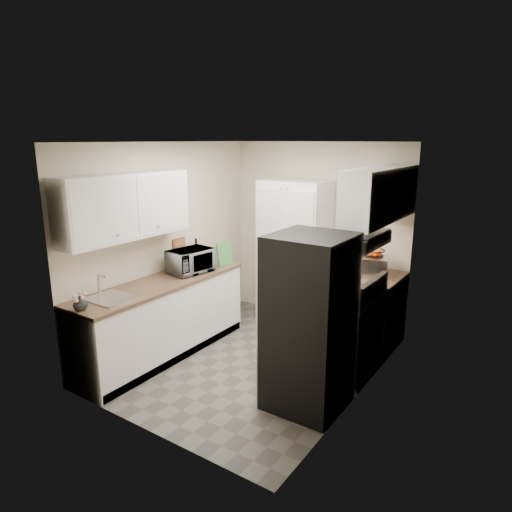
{
  "coord_description": "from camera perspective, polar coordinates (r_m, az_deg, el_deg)",
  "views": [
    {
      "loc": [
        2.76,
        -4.02,
        2.53
      ],
      "look_at": [
        -0.04,
        0.15,
        1.24
      ],
      "focal_mm": 32.0,
      "sensor_mm": 36.0,
      "label": 1
    }
  ],
  "objects": [
    {
      "name": "refrigerator",
      "position": [
        4.37,
        6.68,
        -8.28
      ],
      "size": [
        0.7,
        0.72,
        1.7
      ],
      "primitive_type": "cube",
      "color": "#B7B7BC",
      "rests_on": "ground"
    },
    {
      "name": "ground",
      "position": [
        5.49,
        -0.5,
        -13.03
      ],
      "size": [
        3.2,
        3.2,
        0.0
      ],
      "primitive_type": "plane",
      "color": "#56514C",
      "rests_on": "ground"
    },
    {
      "name": "electric_range",
      "position": [
        5.18,
        11.05,
        -9.22
      ],
      "size": [
        0.71,
        0.78,
        1.13
      ],
      "color": "#B7B7BC",
      "rests_on": "ground"
    },
    {
      "name": "microwave",
      "position": [
        5.7,
        -8.18,
        -0.62
      ],
      "size": [
        0.44,
        0.58,
        0.29
      ],
      "primitive_type": "imported",
      "rotation": [
        0.0,
        0.0,
        1.42
      ],
      "color": "#A5A5A9",
      "rests_on": "countertop_left"
    },
    {
      "name": "base_cabinet_left",
      "position": [
        5.59,
        -11.53,
        -7.84
      ],
      "size": [
        0.6,
        2.3,
        0.88
      ],
      "primitive_type": "cube",
      "color": "white",
      "rests_on": "ground"
    },
    {
      "name": "room_shell",
      "position": [
        4.96,
        -0.78,
        3.91
      ],
      "size": [
        2.64,
        3.24,
        2.52
      ],
      "color": "beige",
      "rests_on": "ground"
    },
    {
      "name": "fruit_basket",
      "position": [
        5.68,
        14.44,
        0.61
      ],
      "size": [
        0.3,
        0.3,
        0.12
      ],
      "primitive_type": null,
      "rotation": [
        0.0,
        0.0,
        0.1
      ],
      "color": "#F85609",
      "rests_on": "toaster_oven"
    },
    {
      "name": "kitchen_mat",
      "position": [
        5.75,
        3.54,
        -11.63
      ],
      "size": [
        0.82,
        0.99,
        0.01
      ],
      "primitive_type": "cube",
      "rotation": [
        0.0,
        0.0,
        0.41
      ],
      "color": "#CBAB8D",
      "rests_on": "ground"
    },
    {
      "name": "base_cabinet_right",
      "position": [
        5.88,
        14.27,
        -6.87
      ],
      "size": [
        0.6,
        0.8,
        0.88
      ],
      "primitive_type": "cube",
      "color": "white",
      "rests_on": "ground"
    },
    {
      "name": "pantry_cabinet",
      "position": [
        6.29,
        4.76,
        0.27
      ],
      "size": [
        0.9,
        0.55,
        2.0
      ],
      "primitive_type": "cube",
      "color": "white",
      "rests_on": "ground"
    },
    {
      "name": "wine_bottle",
      "position": [
        6.02,
        -7.47,
        0.39
      ],
      "size": [
        0.08,
        0.08,
        0.33
      ],
      "primitive_type": "cylinder",
      "color": "black",
      "rests_on": "countertop_left"
    },
    {
      "name": "countertop_right",
      "position": [
        5.73,
        14.55,
        -2.58
      ],
      "size": [
        0.63,
        0.83,
        0.04
      ],
      "primitive_type": "cube",
      "color": "brown",
      "rests_on": "base_cabinet_right"
    },
    {
      "name": "flower_vase",
      "position": [
        4.75,
        -21.12,
        -5.51
      ],
      "size": [
        0.17,
        0.17,
        0.14
      ],
      "primitive_type": "imported",
      "rotation": [
        0.0,
        0.0,
        0.26
      ],
      "color": "white",
      "rests_on": "countertop_left"
    },
    {
      "name": "toaster_oven",
      "position": [
        5.72,
        14.51,
        -1.17
      ],
      "size": [
        0.43,
        0.49,
        0.24
      ],
      "primitive_type": "cube",
      "rotation": [
        0.0,
        0.0,
        0.27
      ],
      "color": "#B3B4B8",
      "rests_on": "countertop_right"
    },
    {
      "name": "cutting_board",
      "position": [
        5.98,
        -3.94,
        0.25
      ],
      "size": [
        0.06,
        0.24,
        0.3
      ],
      "primitive_type": "cube",
      "rotation": [
        0.0,
        0.0,
        -0.15
      ],
      "color": "#3B8638",
      "rests_on": "countertop_left"
    },
    {
      "name": "countertop_left",
      "position": [
        5.44,
        -11.77,
        -3.34
      ],
      "size": [
        0.63,
        2.33,
        0.04
      ],
      "primitive_type": "cube",
      "color": "brown",
      "rests_on": "base_cabinet_left"
    }
  ]
}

